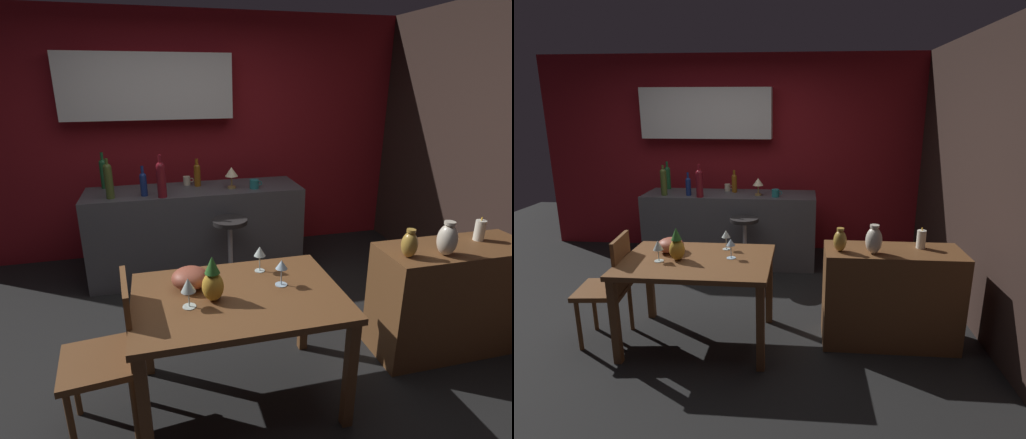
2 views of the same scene
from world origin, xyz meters
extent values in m
plane|color=black|center=(0.00, 0.00, 0.00)|extent=(9.00, 9.00, 0.00)
cube|color=maroon|center=(0.00, 2.10, 1.30)|extent=(5.20, 0.10, 2.60)
cube|color=white|center=(-0.30, 1.98, 1.85)|extent=(1.70, 0.32, 0.64)
cube|color=#33231E|center=(2.55, 0.30, 1.30)|extent=(0.10, 4.40, 2.60)
cube|color=brown|center=(0.13, -0.44, 0.72)|extent=(1.22, 0.84, 0.04)
cube|color=brown|center=(-0.43, -0.07, 0.35)|extent=(0.06, 0.06, 0.70)
cube|color=brown|center=(0.68, -0.07, 0.35)|extent=(0.06, 0.06, 0.70)
cube|color=brown|center=(-0.43, -0.81, 0.35)|extent=(0.06, 0.06, 0.70)
cube|color=brown|center=(0.68, -0.81, 0.35)|extent=(0.06, 0.06, 0.70)
cube|color=#4C4C51|center=(0.07, 1.41, 0.45)|extent=(2.10, 0.60, 0.90)
cube|color=brown|center=(1.72, -0.31, 0.41)|extent=(1.10, 0.44, 0.82)
cube|color=brown|center=(-0.67, -0.49, 0.46)|extent=(0.44, 0.44, 0.04)
cube|color=brown|center=(-0.49, -0.47, 0.69)|extent=(0.07, 0.38, 0.46)
cylinder|color=brown|center=(-0.81, -0.66, 0.22)|extent=(0.04, 0.04, 0.44)
cylinder|color=brown|center=(-0.85, -0.35, 0.22)|extent=(0.04, 0.04, 0.44)
cylinder|color=brown|center=(-0.50, -0.63, 0.22)|extent=(0.04, 0.04, 0.44)
cylinder|color=brown|center=(-0.53, -0.31, 0.22)|extent=(0.04, 0.04, 0.44)
cylinder|color=#262323|center=(0.32, 0.89, 0.71)|extent=(0.32, 0.32, 0.04)
cylinder|color=silver|center=(0.32, 0.89, 0.36)|extent=(0.04, 0.04, 0.69)
cylinder|color=silver|center=(0.32, 0.89, 0.01)|extent=(0.34, 0.34, 0.03)
cylinder|color=silver|center=(-0.16, -0.51, 0.74)|extent=(0.08, 0.08, 0.00)
cylinder|color=silver|center=(-0.16, -0.51, 0.79)|extent=(0.01, 0.01, 0.09)
cone|color=silver|center=(-0.16, -0.51, 0.88)|extent=(0.08, 0.08, 0.08)
cylinder|color=silver|center=(0.32, -0.18, 0.74)|extent=(0.07, 0.07, 0.00)
cylinder|color=silver|center=(0.32, -0.18, 0.80)|extent=(0.01, 0.01, 0.10)
cone|color=silver|center=(0.32, -0.18, 0.88)|extent=(0.08, 0.08, 0.06)
cylinder|color=silver|center=(0.40, -0.39, 0.74)|extent=(0.07, 0.07, 0.00)
cylinder|color=silver|center=(0.40, -0.39, 0.80)|extent=(0.01, 0.01, 0.11)
cone|color=silver|center=(0.40, -0.39, 0.88)|extent=(0.07, 0.07, 0.06)
ellipsoid|color=gold|center=(-0.02, -0.47, 0.82)|extent=(0.12, 0.12, 0.17)
cone|color=#2D6B28|center=(-0.02, -0.47, 0.96)|extent=(0.09, 0.09, 0.10)
ellipsoid|color=#9E4C38|center=(-0.14, -0.29, 0.80)|extent=(0.22, 0.22, 0.13)
cylinder|color=maroon|center=(-0.24, 1.18, 1.04)|extent=(0.08, 0.08, 0.28)
sphere|color=maroon|center=(-0.24, 1.18, 1.18)|extent=(0.08, 0.08, 0.08)
cylinder|color=maroon|center=(-0.24, 1.18, 1.25)|extent=(0.03, 0.03, 0.08)
cylinder|color=#8C5114|center=(0.11, 1.50, 1.00)|extent=(0.07, 0.07, 0.19)
sphere|color=#8C5114|center=(0.11, 1.50, 1.09)|extent=(0.07, 0.07, 0.07)
cylinder|color=#8C5114|center=(0.11, 1.50, 1.14)|extent=(0.03, 0.03, 0.06)
cylinder|color=#475623|center=(-0.70, 1.25, 1.04)|extent=(0.07, 0.07, 0.28)
sphere|color=#475623|center=(-0.70, 1.25, 1.18)|extent=(0.07, 0.07, 0.07)
cylinder|color=#475623|center=(-0.70, 1.25, 1.23)|extent=(0.03, 0.03, 0.06)
cylinder|color=navy|center=(-0.40, 1.26, 0.99)|extent=(0.06, 0.06, 0.18)
sphere|color=navy|center=(-0.40, 1.26, 1.08)|extent=(0.06, 0.06, 0.06)
cylinder|color=navy|center=(-0.40, 1.26, 1.14)|extent=(0.03, 0.03, 0.08)
cylinder|color=#1E592D|center=(-0.78, 1.64, 1.03)|extent=(0.07, 0.07, 0.25)
sphere|color=#1E592D|center=(-0.78, 1.64, 1.15)|extent=(0.07, 0.07, 0.07)
cylinder|color=#1E592D|center=(-0.78, 1.64, 1.21)|extent=(0.03, 0.03, 0.08)
cylinder|color=teal|center=(0.65, 1.27, 0.94)|extent=(0.09, 0.09, 0.09)
torus|color=teal|center=(0.70, 1.27, 0.95)|extent=(0.05, 0.01, 0.05)
cylinder|color=beige|center=(0.01, 1.57, 0.94)|extent=(0.07, 0.07, 0.09)
torus|color=beige|center=(0.06, 1.57, 0.95)|extent=(0.05, 0.01, 0.05)
cylinder|color=#A58447|center=(0.43, 1.33, 0.91)|extent=(0.08, 0.08, 0.02)
cylinder|color=#A58447|center=(0.43, 1.33, 0.97)|extent=(0.02, 0.02, 0.10)
cone|color=beige|center=(0.43, 1.33, 1.07)|extent=(0.13, 0.13, 0.09)
cylinder|color=white|center=(1.94, -0.24, 0.90)|extent=(0.07, 0.07, 0.15)
ellipsoid|color=yellow|center=(1.94, -0.24, 0.98)|extent=(0.01, 0.01, 0.03)
ellipsoid|color=#B78C38|center=(1.28, -0.38, 0.91)|extent=(0.11, 0.11, 0.17)
cylinder|color=#B78C38|center=(1.28, -0.38, 1.00)|extent=(0.06, 0.06, 0.02)
ellipsoid|color=beige|center=(1.54, -0.41, 0.93)|extent=(0.13, 0.13, 0.21)
cylinder|color=beige|center=(1.54, -0.41, 1.04)|extent=(0.07, 0.07, 0.02)
camera|label=1|loc=(-0.28, -2.46, 1.92)|focal=28.17mm
camera|label=2|loc=(0.99, -3.55, 1.94)|focal=29.16mm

